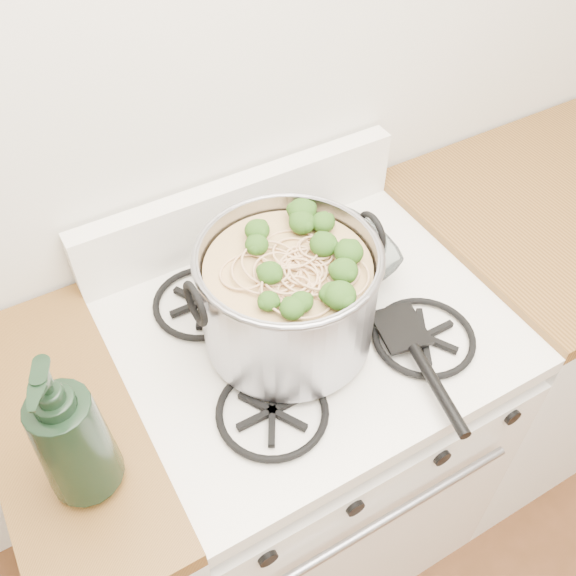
{
  "coord_description": "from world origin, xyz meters",
  "views": [
    {
      "loc": [
        -0.45,
        0.57,
        1.9
      ],
      "look_at": [
        -0.06,
        1.25,
        1.05
      ],
      "focal_mm": 40.0,
      "sensor_mm": 36.0,
      "label": 1
    }
  ],
  "objects_px": {
    "gas_range": "(306,440)",
    "glass_bowl": "(330,266)",
    "spatula": "(401,326)",
    "bottle": "(68,431)",
    "stock_pot": "(288,296)"
  },
  "relations": [
    {
      "from": "gas_range",
      "to": "stock_pot",
      "type": "height_order",
      "value": "stock_pot"
    },
    {
      "from": "gas_range",
      "to": "bottle",
      "type": "bearing_deg",
      "value": -166.58
    },
    {
      "from": "gas_range",
      "to": "bottle",
      "type": "distance_m",
      "value": 0.81
    },
    {
      "from": "stock_pot",
      "to": "glass_bowl",
      "type": "height_order",
      "value": "stock_pot"
    },
    {
      "from": "stock_pot",
      "to": "spatula",
      "type": "relative_size",
      "value": 1.18
    },
    {
      "from": "gas_range",
      "to": "stock_pot",
      "type": "bearing_deg",
      "value": -167.97
    },
    {
      "from": "spatula",
      "to": "glass_bowl",
      "type": "xyz_separation_m",
      "value": [
        -0.03,
        0.21,
        0.0
      ]
    },
    {
      "from": "glass_bowl",
      "to": "bottle",
      "type": "height_order",
      "value": "bottle"
    },
    {
      "from": "gas_range",
      "to": "glass_bowl",
      "type": "height_order",
      "value": "glass_bowl"
    },
    {
      "from": "spatula",
      "to": "glass_bowl",
      "type": "height_order",
      "value": "glass_bowl"
    },
    {
      "from": "stock_pot",
      "to": "bottle",
      "type": "xyz_separation_m",
      "value": [
        -0.43,
        -0.1,
        0.04
      ]
    },
    {
      "from": "gas_range",
      "to": "spatula",
      "type": "xyz_separation_m",
      "value": [
        0.13,
        -0.11,
        0.5
      ]
    },
    {
      "from": "gas_range",
      "to": "spatula",
      "type": "height_order",
      "value": "spatula"
    },
    {
      "from": "spatula",
      "to": "gas_range",
      "type": "bearing_deg",
      "value": 150.97
    },
    {
      "from": "gas_range",
      "to": "glass_bowl",
      "type": "bearing_deg",
      "value": 42.04
    }
  ]
}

